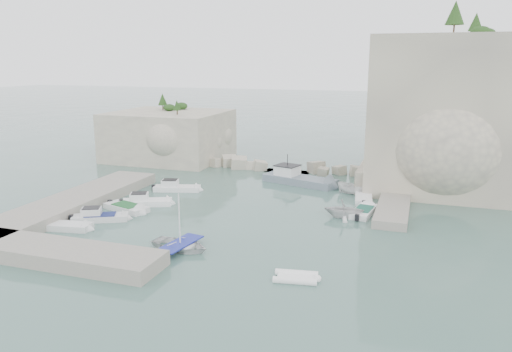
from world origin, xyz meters
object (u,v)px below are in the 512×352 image
(motorboat_c, at_px, (127,210))
(tender_east_d, at_px, (354,194))
(motorboat_b, at_px, (147,205))
(inflatable_dinghy, at_px, (296,280))
(motorboat_e, at_px, (70,230))
(tender_east_b, at_px, (364,214))
(motorboat_a, at_px, (177,191))
(motorboat_d, at_px, (101,221))
(tender_east_a, at_px, (344,218))
(work_boat, at_px, (300,184))
(rowboat, at_px, (180,249))
(tender_east_c, at_px, (363,200))

(motorboat_c, xyz_separation_m, tender_east_d, (20.41, 13.25, 0.00))
(motorboat_b, xyz_separation_m, inflatable_dinghy, (18.77, -12.39, 0.00))
(motorboat_e, bearing_deg, tender_east_b, 18.69)
(motorboat_a, bearing_deg, motorboat_d, -114.12)
(inflatable_dinghy, distance_m, tender_east_a, 14.64)
(tender_east_a, bearing_deg, work_boat, 25.98)
(inflatable_dinghy, relative_size, tender_east_b, 0.65)
(inflatable_dinghy, xyz_separation_m, tender_east_d, (0.70, 23.35, 0.00))
(work_boat, bearing_deg, inflatable_dinghy, -60.23)
(rowboat, bearing_deg, tender_east_d, -18.06)
(motorboat_b, relative_size, tender_east_b, 1.10)
(tender_east_b, height_order, tender_east_d, tender_east_d)
(tender_east_d, bearing_deg, motorboat_a, 117.35)
(motorboat_a, bearing_deg, work_boat, 15.67)
(motorboat_a, bearing_deg, tender_east_d, -1.73)
(motorboat_b, distance_m, motorboat_c, 2.48)
(motorboat_b, distance_m, tender_east_c, 22.59)
(inflatable_dinghy, xyz_separation_m, tender_east_c, (1.99, 21.29, 0.00))
(tender_east_b, relative_size, tender_east_c, 0.93)
(motorboat_e, relative_size, rowboat, 0.85)
(motorboat_b, relative_size, motorboat_c, 1.04)
(tender_east_d, bearing_deg, tender_east_b, -151.94)
(motorboat_d, height_order, inflatable_dinghy, motorboat_d)
(motorboat_e, height_order, tender_east_a, tender_east_a)
(motorboat_d, xyz_separation_m, motorboat_e, (-1.03, -2.94, 0.00))
(rowboat, xyz_separation_m, inflatable_dinghy, (9.92, -2.48, 0.00))
(work_boat, bearing_deg, motorboat_e, -107.23)
(tender_east_b, bearing_deg, tender_east_d, 23.02)
(motorboat_e, bearing_deg, motorboat_d, 61.47)
(rowboat, distance_m, tender_east_a, 16.29)
(tender_east_c, bearing_deg, inflatable_dinghy, 167.49)
(motorboat_c, xyz_separation_m, motorboat_d, (-0.47, -3.56, 0.00))
(tender_east_a, height_order, tender_east_c, tender_east_a)
(motorboat_b, relative_size, tender_east_a, 1.49)
(motorboat_a, distance_m, motorboat_d, 12.04)
(tender_east_d, bearing_deg, motorboat_c, 136.05)
(motorboat_a, xyz_separation_m, tender_east_b, (21.08, -2.22, 0.00))
(tender_east_d, bearing_deg, motorboat_e, 145.10)
(motorboat_d, relative_size, tender_east_c, 1.03)
(rowboat, xyz_separation_m, tender_east_b, (12.52, 13.75, 0.00))
(motorboat_a, height_order, motorboat_e, motorboat_a)
(motorboat_c, bearing_deg, tender_east_a, 29.82)
(rowboat, height_order, tender_east_a, tender_east_a)
(motorboat_b, bearing_deg, tender_east_d, 6.25)
(motorboat_e, xyz_separation_m, tender_east_c, (23.19, 17.69, 0.00))
(tender_east_c, bearing_deg, tender_east_a, 163.96)
(tender_east_c, bearing_deg, motorboat_d, 116.48)
(tender_east_a, height_order, tender_east_b, tender_east_a)
(motorboat_c, height_order, tender_east_b, same)
(rowboat, bearing_deg, motorboat_b, 50.70)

